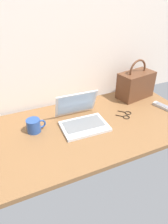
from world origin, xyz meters
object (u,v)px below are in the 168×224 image
object	(u,v)px
eyeglasses	(127,115)
handbag	(136,84)
coffee_mug	(34,125)
remote_control_near	(163,106)
laptop	(81,118)

from	to	relation	value
eyeglasses	handbag	size ratio (longest dim) A/B	0.42
eyeglasses	handbag	xyz separation A→B (m)	(0.23, 0.23, 0.11)
coffee_mug	handbag	bearing A→B (deg)	8.85
remote_control_near	eyeglasses	xyz separation A→B (m)	(-0.32, 0.02, -0.01)
coffee_mug	handbag	size ratio (longest dim) A/B	0.38
laptop	eyeglasses	world-z (taller)	laptop
coffee_mug	remote_control_near	xyz separation A→B (m)	(0.99, -0.11, -0.03)
laptop	remote_control_near	xyz separation A→B (m)	(0.67, -0.07, -0.03)
eyeglasses	handbag	world-z (taller)	handbag
remote_control_near	eyeglasses	world-z (taller)	remote_control_near
coffee_mug	remote_control_near	bearing A→B (deg)	-6.43
laptop	eyeglasses	distance (m)	0.36
remote_control_near	handbag	bearing A→B (deg)	109.94
laptop	eyeglasses	xyz separation A→B (m)	(0.35, -0.04, -0.04)
coffee_mug	remote_control_near	distance (m)	1.00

